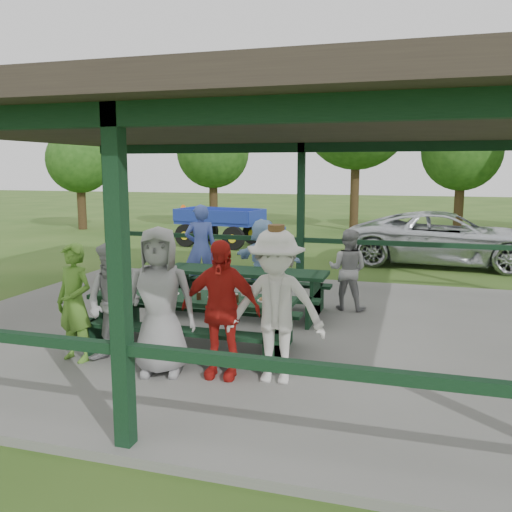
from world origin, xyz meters
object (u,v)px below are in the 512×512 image
(contestant_red, at_px, (220,309))
(pickup_truck, at_px, (447,239))
(contestant_grey_mid, at_px, (160,301))
(spectator_grey, at_px, (348,269))
(spectator_blue, at_px, (201,248))
(spectator_lblue, at_px, (263,261))
(picnic_table_near, at_px, (192,315))
(contestant_green, at_px, (75,303))
(contestant_white_fedora, at_px, (276,306))
(picnic_table_far, at_px, (245,285))
(contestant_grey_left, at_px, (114,304))
(farm_trailer, at_px, (220,226))

(contestant_red, bearing_deg, pickup_truck, 70.42)
(contestant_grey_mid, distance_m, contestant_red, 0.74)
(contestant_red, relative_size, spectator_grey, 1.16)
(spectator_grey, bearing_deg, spectator_blue, -4.00)
(spectator_lblue, xyz_separation_m, spectator_blue, (-1.48, 0.64, 0.09))
(picnic_table_near, distance_m, contestant_red, 1.14)
(contestant_green, distance_m, contestant_white_fedora, 2.65)
(picnic_table_near, relative_size, spectator_blue, 1.60)
(picnic_table_near, bearing_deg, contestant_white_fedora, -29.61)
(picnic_table_far, bearing_deg, contestant_red, -78.06)
(picnic_table_far, height_order, contestant_white_fedora, contestant_white_fedora)
(contestant_red, bearing_deg, spectator_grey, 71.52)
(contestant_grey_left, height_order, contestant_grey_mid, contestant_grey_mid)
(contestant_green, distance_m, contestant_grey_mid, 1.27)
(picnic_table_far, relative_size, farm_trailer, 0.73)
(picnic_table_near, height_order, contestant_grey_mid, contestant_grey_mid)
(picnic_table_near, distance_m, contestant_green, 1.55)
(contestant_white_fedora, xyz_separation_m, spectator_lblue, (-1.14, 3.50, -0.11))
(picnic_table_far, distance_m, spectator_blue, 1.97)
(contestant_grey_mid, bearing_deg, spectator_lblue, 70.85)
(contestant_grey_left, distance_m, contestant_grey_mid, 0.71)
(contestant_red, xyz_separation_m, spectator_blue, (-1.96, 4.18, 0.05))
(contestant_grey_mid, relative_size, farm_trailer, 0.47)
(contestant_green, bearing_deg, contestant_red, 13.14)
(contestant_grey_mid, distance_m, spectator_blue, 4.47)
(contestant_white_fedora, bearing_deg, picnic_table_far, 110.70)
(farm_trailer, bearing_deg, contestant_red, -61.39)
(contestant_red, relative_size, pickup_truck, 0.32)
(contestant_white_fedora, bearing_deg, spectator_blue, 118.66)
(picnic_table_far, xyz_separation_m, farm_trailer, (-3.50, 8.26, 0.08))
(spectator_blue, bearing_deg, pickup_truck, -156.43)
(spectator_lblue, bearing_deg, contestant_grey_left, 98.59)
(picnic_table_near, distance_m, contestant_white_fedora, 1.64)
(contestant_red, relative_size, spectator_lblue, 1.05)
(contestant_white_fedora, height_order, pickup_truck, contestant_white_fedora)
(picnic_table_near, distance_m, spectator_grey, 3.28)
(farm_trailer, bearing_deg, spectator_grey, -47.22)
(picnic_table_near, xyz_separation_m, contestant_green, (-1.27, -0.83, 0.28))
(picnic_table_far, distance_m, spectator_lblue, 0.79)
(contestant_green, relative_size, spectator_grey, 1.07)
(picnic_table_far, bearing_deg, contestant_grey_left, -106.32)
(contestant_grey_left, xyz_separation_m, farm_trailer, (-2.68, 11.08, -0.22))
(picnic_table_near, relative_size, spectator_lblue, 1.79)
(pickup_truck, height_order, farm_trailer, pickup_truck)
(spectator_lblue, bearing_deg, contestant_green, 90.55)
(spectator_lblue, distance_m, pickup_truck, 6.76)
(spectator_lblue, xyz_separation_m, spectator_grey, (1.54, 0.03, -0.07))
(contestant_white_fedora, bearing_deg, contestant_grey_left, 177.23)
(contestant_grey_left, relative_size, spectator_grey, 1.09)
(spectator_blue, bearing_deg, contestant_red, 92.34)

